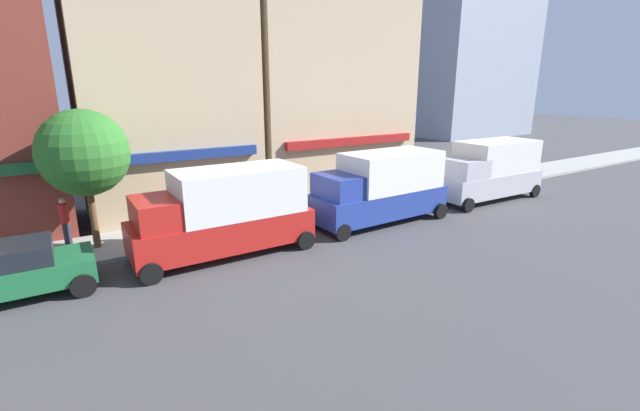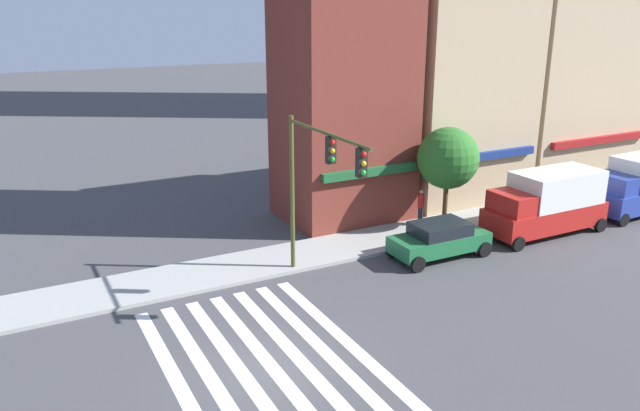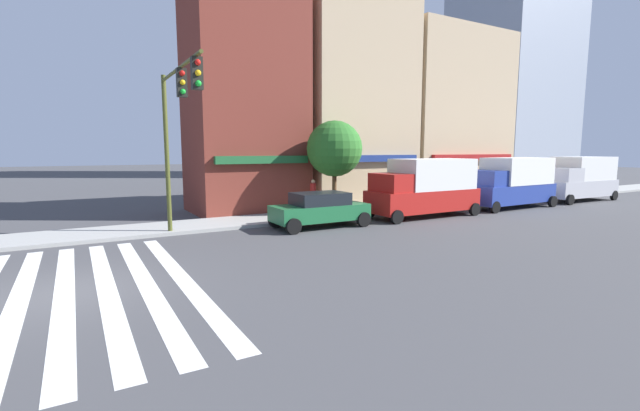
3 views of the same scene
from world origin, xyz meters
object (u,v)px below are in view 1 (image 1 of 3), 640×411
Objects in this scene: box_truck_blue at (381,186)px; pedestrian_blue_shirt at (162,217)px; sedan_green at (4,272)px; box_truck_silver at (489,169)px; street_tree at (84,153)px; pedestrian_green_top at (243,204)px; box_truck_red at (225,211)px; pedestrian_red_jacket at (65,221)px.

box_truck_blue reaches higher than pedestrian_blue_shirt.
sedan_green is 5.20m from pedestrian_blue_shirt.
box_truck_silver is 18.47m from street_tree.
street_tree is (-5.46, 0.54, 2.49)m from pedestrian_green_top.
box_truck_red is 3.51× the size of pedestrian_blue_shirt.
box_truck_red reaches higher than pedestrian_green_top.
pedestrian_green_top is (1.60, 2.26, -0.51)m from box_truck_red.
sedan_green is 0.90× the size of street_tree.
pedestrian_green_top is (-12.69, 2.26, -0.51)m from box_truck_silver.
pedestrian_green_top is at bearing -5.66° from street_tree.
pedestrian_green_top and pedestrian_blue_shirt have the same top height.
street_tree reaches higher than pedestrian_blue_shirt.
box_truck_red is at bearing -135.17° from pedestrian_blue_shirt.
street_tree is at bearing 48.77° from sedan_green.
street_tree reaches higher than box_truck_silver.
pedestrian_red_jacket is 1.00× the size of pedestrian_blue_shirt.
street_tree reaches higher than sedan_green.
pedestrian_red_jacket and pedestrian_blue_shirt have the same top height.
box_truck_silver is at bearing 0.59° from sedan_green.
street_tree is at bearing 144.15° from box_truck_red.
pedestrian_green_top is at bearing 44.35° from pedestrian_red_jacket.
pedestrian_red_jacket is 1.00× the size of pedestrian_green_top.
box_truck_blue reaches higher than pedestrian_red_jacket.
street_tree is at bearing 163.98° from box_truck_blue.
street_tree reaches higher than pedestrian_green_top.
box_truck_blue is at bearing 39.20° from pedestrian_red_jacket.
box_truck_silver is 19.36m from pedestrian_red_jacket.
sedan_green is 8.28m from pedestrian_green_top.
box_truck_blue is at bearing 0.59° from sedan_green.
pedestrian_red_jacket is (-11.77, 3.57, -0.51)m from box_truck_blue.
street_tree is (0.87, -0.77, 2.49)m from pedestrian_red_jacket.
sedan_green is 0.71× the size of box_truck_blue.
pedestrian_blue_shirt reaches higher than sedan_green.
box_truck_silver is 12.90m from pedestrian_green_top.
sedan_green is at bearing 178.39° from box_truck_blue.
box_truck_silver is 3.53× the size of pedestrian_green_top.
box_truck_red is 2.79m from pedestrian_blue_shirt.
sedan_green is at bearing -179.85° from box_truck_red.
box_truck_silver is 3.53× the size of pedestrian_blue_shirt.
pedestrian_blue_shirt is at bearing 25.47° from sedan_green.
box_truck_silver is 3.53× the size of pedestrian_red_jacket.
pedestrian_blue_shirt is (-1.65, 2.18, -0.51)m from box_truck_red.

